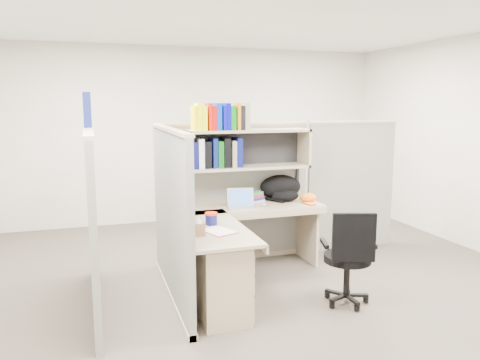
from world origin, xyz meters
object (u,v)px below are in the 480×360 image
object	(u,v)px
backpack	(283,188)
snack_canister	(211,218)
task_chair	(348,272)
desk	(231,258)
laptop	(242,198)

from	to	relation	value
backpack	snack_canister	distance (m)	1.35
snack_canister	task_chair	distance (m)	1.35
desk	snack_canister	bearing A→B (deg)	131.45
desk	task_chair	distance (m)	1.08
backpack	task_chair	size ratio (longest dim) A/B	0.54
desk	task_chair	xyz separation A→B (m)	(1.01, -0.38, -0.12)
desk	backpack	distance (m)	1.42
desk	laptop	xyz separation A→B (m)	(0.35, 0.74, 0.40)
desk	snack_canister	distance (m)	0.41
laptop	snack_canister	bearing A→B (deg)	-119.13
desk	laptop	distance (m)	0.91
laptop	task_chair	distance (m)	1.40
snack_canister	task_chair	size ratio (longest dim) A/B	0.13
desk	task_chair	bearing A→B (deg)	-20.39
desk	snack_canister	world-z (taller)	snack_canister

